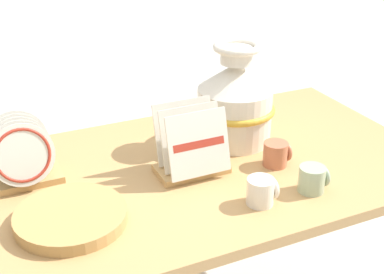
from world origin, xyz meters
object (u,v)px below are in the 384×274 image
Objects in this scene: wicker_charger_stack at (71,217)px; mug_cream_glaze at (262,191)px; dish_rack_square_plates at (191,151)px; dish_rack_round_plates at (22,158)px; ceramic_vase at (235,100)px; mug_sage_glaze at (313,179)px; mug_terracotta_glaze at (276,154)px.

mug_cream_glaze is at bearing -14.35° from wicker_charger_stack.
dish_rack_square_plates is at bearing 15.62° from wicker_charger_stack.
ceramic_vase is at bearing -0.42° from dish_rack_round_plates.
dish_rack_round_plates reaches higher than mug_sage_glaze.
dish_rack_square_plates reaches higher than mug_terracotta_glaze.
ceramic_vase is 0.25m from mug_terracotta_glaze.
wicker_charger_stack is (-0.65, -0.27, -0.13)m from ceramic_vase.
dish_rack_round_plates is 0.73× the size of wicker_charger_stack.
wicker_charger_stack is 0.54m from mug_cream_glaze.
dish_rack_round_plates is (-0.73, 0.01, -0.07)m from ceramic_vase.
dish_rack_round_plates reaches higher than wicker_charger_stack.
dish_rack_square_plates is 0.73× the size of wicker_charger_stack.
dish_rack_round_plates is 2.60× the size of mug_cream_glaze.
mug_terracotta_glaze reaches higher than wicker_charger_stack.
ceramic_vase is 1.15× the size of wicker_charger_stack.
dish_rack_square_plates reaches higher than mug_cream_glaze.
ceramic_vase is 1.56× the size of dish_rack_round_plates.
ceramic_vase reaches higher than mug_sage_glaze.
dish_rack_round_plates is 0.52m from dish_rack_square_plates.
mug_cream_glaze is (-0.18, 0.01, 0.00)m from mug_sage_glaze.
dish_rack_square_plates reaches higher than mug_sage_glaze.
ceramic_vase reaches higher than dish_rack_square_plates.
mug_sage_glaze and mug_terracotta_glaze have the same top height.
mug_terracotta_glaze is (0.69, 0.04, 0.02)m from wicker_charger_stack.
dish_rack_square_plates reaches higher than dish_rack_round_plates.
mug_cream_glaze and mug_terracotta_glaze have the same top height.
ceramic_vase is 0.29m from dish_rack_square_plates.
dish_rack_round_plates is at bearing 152.32° from mug_sage_glaze.
dish_rack_square_plates is 2.60× the size of mug_sage_glaze.
dish_rack_round_plates is at bearing 163.53° from mug_terracotta_glaze.
dish_rack_square_plates is at bearing 164.88° from mug_terracotta_glaze.
mug_sage_glaze and mug_cream_glaze have the same top height.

